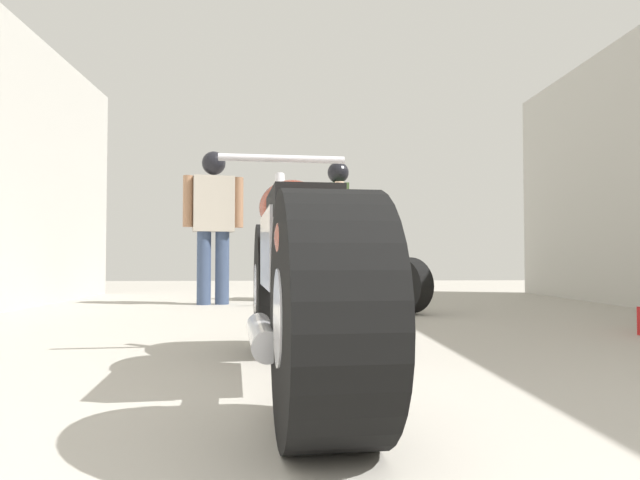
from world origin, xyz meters
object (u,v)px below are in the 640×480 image
(mechanic_with_helmet, at_px, (338,217))
(mechanic_in_blue, at_px, (213,212))
(motorcycle_black_naked, at_px, (360,277))
(motorcycle_maroon_cruiser, at_px, (297,277))

(mechanic_with_helmet, bearing_deg, mechanic_in_blue, -162.09)
(motorcycle_black_naked, xyz_separation_m, mechanic_with_helmet, (-0.12, 1.26, 0.69))
(motorcycle_maroon_cruiser, xyz_separation_m, motorcycle_black_naked, (0.67, 3.42, -0.10))
(motorcycle_maroon_cruiser, bearing_deg, mechanic_with_helmet, 83.23)
(motorcycle_black_naked, relative_size, mechanic_with_helmet, 0.85)
(motorcycle_black_naked, height_order, mechanic_with_helmet, mechanic_with_helmet)
(motorcycle_black_naked, distance_m, mechanic_in_blue, 1.90)
(motorcycle_maroon_cruiser, xyz_separation_m, mechanic_in_blue, (-0.91, 4.21, 0.61))
(motorcycle_maroon_cruiser, height_order, mechanic_with_helmet, mechanic_with_helmet)
(motorcycle_maroon_cruiser, relative_size, mechanic_in_blue, 1.32)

